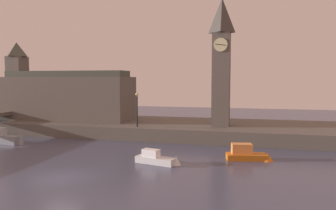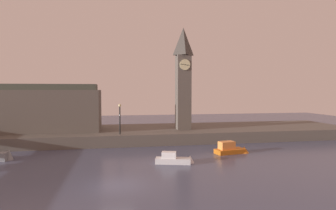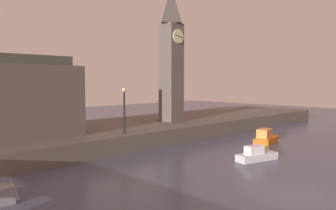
{
  "view_description": "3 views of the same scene",
  "coord_description": "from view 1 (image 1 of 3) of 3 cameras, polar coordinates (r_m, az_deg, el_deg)",
  "views": [
    {
      "loc": [
        12.88,
        -20.35,
        6.93
      ],
      "look_at": [
        3.95,
        15.03,
        4.06
      ],
      "focal_mm": 35.74,
      "sensor_mm": 36.0,
      "label": 1
    },
    {
      "loc": [
        0.12,
        -20.89,
        7.08
      ],
      "look_at": [
        6.69,
        16.0,
        5.16
      ],
      "focal_mm": 29.95,
      "sensor_mm": 36.0,
      "label": 2
    },
    {
      "loc": [
        -16.94,
        -7.51,
        5.96
      ],
      "look_at": [
        6.84,
        16.53,
        3.53
      ],
      "focal_mm": 35.97,
      "sensor_mm": 36.0,
      "label": 3
    }
  ],
  "objects": [
    {
      "name": "streetlamp",
      "position": [
        37.82,
        -5.3,
        -0.09
      ],
      "size": [
        0.36,
        0.36,
        3.88
      ],
      "color": "black",
      "rests_on": "far_embankment"
    },
    {
      "name": "parliament_hall",
      "position": [
        47.08,
        -17.42,
        1.64
      ],
      "size": [
        17.62,
        5.79,
        10.45
      ],
      "color": "#5B544C",
      "rests_on": "far_embankment"
    },
    {
      "name": "boat_ferry_white",
      "position": [
        27.63,
        -1.47,
        -9.21
      ],
      "size": [
        4.05,
        1.88,
        1.29
      ],
      "color": "silver",
      "rests_on": "ground"
    },
    {
      "name": "clock_tower",
      "position": [
        39.14,
        9.09,
        7.58
      ],
      "size": [
        2.18,
        2.23,
        14.58
      ],
      "color": "#5B544C",
      "rests_on": "far_embankment"
    },
    {
      "name": "ground_plane",
      "position": [
        25.06,
        -17.82,
        -11.78
      ],
      "size": [
        120.0,
        120.0,
        0.0
      ],
      "primitive_type": "plane",
      "color": "#474C66"
    },
    {
      "name": "far_embankment",
      "position": [
        42.81,
        -3.51,
        -3.82
      ],
      "size": [
        70.0,
        12.0,
        1.5
      ],
      "primitive_type": "cube",
      "color": "#5B544C",
      "rests_on": "ground"
    },
    {
      "name": "boat_cruiser_grey",
      "position": [
        40.32,
        -26.36,
        -4.98
      ],
      "size": [
        5.46,
        1.69,
        1.83
      ],
      "color": "gray",
      "rests_on": "ground"
    },
    {
      "name": "boat_patrol_orange",
      "position": [
        29.76,
        13.91,
        -8.22
      ],
      "size": [
        4.27,
        2.08,
        1.51
      ],
      "color": "orange",
      "rests_on": "ground"
    }
  ]
}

